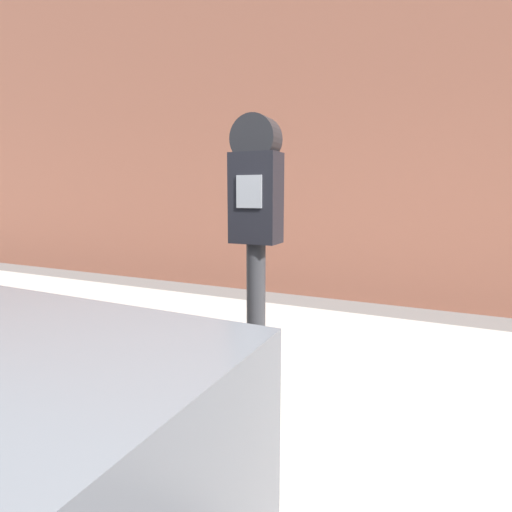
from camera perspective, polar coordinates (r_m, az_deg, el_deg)
The scene contains 3 objects.
sidewalk at distance 2.76m, azimuth 18.73°, elevation -18.07°, with size 24.00×2.80×0.13m.
building_facade at distance 5.06m, azimuth 23.17°, elevation 20.55°, with size 24.00×0.30×4.76m.
parking_meter at distance 1.64m, azimuth -0.01°, elevation 2.07°, with size 0.20×0.13×1.47m.
Camera 1 is at (0.19, -0.26, 1.29)m, focal length 28.00 mm.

